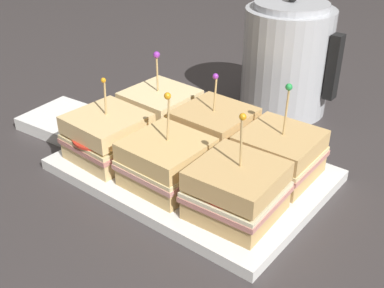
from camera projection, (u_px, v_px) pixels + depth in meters
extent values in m
plane|color=#383333|center=(192.00, 174.00, 0.79)|extent=(6.00, 6.00, 0.00)
cube|color=white|center=(192.00, 172.00, 0.79)|extent=(0.41, 0.29, 0.01)
cube|color=white|center=(192.00, 167.00, 0.79)|extent=(0.41, 0.29, 0.01)
cube|color=#DBB77A|center=(109.00, 149.00, 0.80)|extent=(0.12, 0.12, 0.03)
cube|color=tan|center=(108.00, 139.00, 0.79)|extent=(0.12, 0.12, 0.01)
cube|color=beige|center=(108.00, 135.00, 0.79)|extent=(0.12, 0.12, 0.01)
cylinder|color=red|center=(99.00, 137.00, 0.77)|extent=(0.08, 0.08, 0.00)
cube|color=#E8C281|center=(107.00, 123.00, 0.78)|extent=(0.12, 0.12, 0.03)
cylinder|color=tan|center=(105.00, 100.00, 0.76)|extent=(0.00, 0.01, 0.07)
sphere|color=orange|center=(103.00, 80.00, 0.75)|extent=(0.01, 0.01, 0.01)
cube|color=tan|center=(168.00, 174.00, 0.73)|extent=(0.11, 0.11, 0.03)
cube|color=tan|center=(168.00, 164.00, 0.73)|extent=(0.12, 0.12, 0.01)
cube|color=beige|center=(168.00, 160.00, 0.72)|extent=(0.12, 0.12, 0.01)
cube|color=#E0B771|center=(167.00, 150.00, 0.71)|extent=(0.11, 0.11, 0.03)
cylinder|color=tan|center=(167.00, 120.00, 0.70)|extent=(0.00, 0.01, 0.08)
sphere|color=orange|center=(166.00, 96.00, 0.68)|extent=(0.01, 0.01, 0.01)
cube|color=tan|center=(236.00, 204.00, 0.67)|extent=(0.12, 0.12, 0.03)
cube|color=tan|center=(236.00, 194.00, 0.66)|extent=(0.12, 0.12, 0.01)
cube|color=beige|center=(237.00, 189.00, 0.66)|extent=(0.12, 0.12, 0.01)
cylinder|color=red|center=(229.00, 193.00, 0.64)|extent=(0.07, 0.07, 0.00)
cube|color=tan|center=(237.00, 176.00, 0.65)|extent=(0.12, 0.12, 0.03)
cylinder|color=tan|center=(241.00, 145.00, 0.62)|extent=(0.00, 0.01, 0.09)
sphere|color=orange|center=(243.00, 117.00, 0.60)|extent=(0.01, 0.01, 0.01)
cube|color=beige|center=(161.00, 123.00, 0.88)|extent=(0.12, 0.12, 0.03)
cube|color=tan|center=(160.00, 114.00, 0.87)|extent=(0.12, 0.12, 0.01)
cube|color=beige|center=(160.00, 110.00, 0.87)|extent=(0.12, 0.12, 0.01)
cylinder|color=red|center=(153.00, 111.00, 0.86)|extent=(0.08, 0.08, 0.00)
cube|color=beige|center=(160.00, 99.00, 0.86)|extent=(0.12, 0.12, 0.03)
cylinder|color=tan|center=(157.00, 75.00, 0.84)|extent=(0.00, 0.00, 0.08)
sphere|color=purple|center=(157.00, 55.00, 0.82)|extent=(0.01, 0.01, 0.01)
cube|color=tan|center=(213.00, 143.00, 0.82)|extent=(0.11, 0.11, 0.03)
cube|color=tan|center=(213.00, 133.00, 0.81)|extent=(0.12, 0.12, 0.01)
cube|color=beige|center=(213.00, 129.00, 0.81)|extent=(0.12, 0.12, 0.01)
cylinder|color=red|center=(206.00, 131.00, 0.79)|extent=(0.08, 0.08, 0.00)
cube|color=tan|center=(214.00, 118.00, 0.80)|extent=(0.11, 0.11, 0.03)
cylinder|color=tan|center=(213.00, 96.00, 0.78)|extent=(0.00, 0.01, 0.07)
sphere|color=purple|center=(214.00, 76.00, 0.76)|extent=(0.01, 0.01, 0.01)
cube|color=tan|center=(278.00, 166.00, 0.76)|extent=(0.11, 0.11, 0.03)
cube|color=tan|center=(279.00, 156.00, 0.75)|extent=(0.12, 0.12, 0.01)
cube|color=beige|center=(279.00, 152.00, 0.74)|extent=(0.12, 0.12, 0.01)
cube|color=tan|center=(280.00, 142.00, 0.73)|extent=(0.11, 0.11, 0.03)
cylinder|color=tan|center=(286.00, 114.00, 0.71)|extent=(0.00, 0.01, 0.09)
sphere|color=green|center=(289.00, 87.00, 0.69)|extent=(0.01, 0.01, 0.01)
cylinder|color=#B7BABF|center=(286.00, 61.00, 0.96)|extent=(0.17, 0.17, 0.21)
cylinder|color=#B7BABF|center=(292.00, 5.00, 0.90)|extent=(0.14, 0.14, 0.01)
cube|color=black|center=(334.00, 67.00, 0.90)|extent=(0.02, 0.02, 0.13)
cube|color=white|center=(62.00, 120.00, 0.94)|extent=(0.14, 0.14, 0.02)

